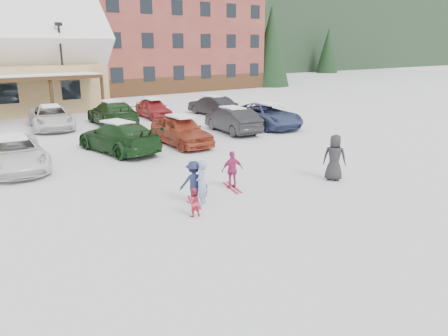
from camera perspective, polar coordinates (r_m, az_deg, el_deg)
ground at (r=14.26m, az=1.38°, el=-4.95°), size 160.00×160.00×0.00m
alpine_hotel at (r=53.62m, az=-11.80°, el=19.26°), size 31.48×14.01×21.48m
lamp_post at (r=35.58m, az=-20.38°, el=12.69°), size 0.50×0.25×6.66m
conifer_1 at (r=57.16m, az=6.20°, el=16.86°), size 4.84×4.84×11.22m
conifer_3 at (r=56.39m, az=-22.16°, el=14.70°), size 3.96×3.96×9.18m
conifer_4 at (r=70.56m, az=0.80°, el=16.95°), size 5.06×5.06×11.73m
adult_skier at (r=14.09m, az=-2.93°, el=-1.96°), size 0.66×0.63×1.52m
toddler_red at (r=13.29m, az=-4.05°, el=-4.48°), size 0.51×0.43×0.90m
child_navy at (r=14.32m, az=-3.96°, el=-1.86°), size 1.06×0.84×1.43m
skis_child_navy at (r=14.54m, az=-3.91°, el=-4.49°), size 0.71×1.37×0.03m
child_magenta at (r=15.78m, az=1.11°, el=-0.24°), size 0.87×0.54×1.39m
skis_child_magenta at (r=15.98m, az=1.09°, el=-2.58°), size 0.56×1.40×0.03m
bystander_dark at (r=17.22m, az=14.24°, el=1.33°), size 0.97×1.04×1.79m
parked_car_2 at (r=20.17m, az=-25.72°, el=1.75°), size 2.78×5.24×1.40m
parked_car_3 at (r=21.86m, az=-13.63°, el=3.97°), size 2.91×5.41×1.49m
parked_car_4 at (r=22.84m, az=-5.63°, el=4.88°), size 1.96×4.55×1.53m
parked_car_5 at (r=26.14m, az=1.12°, el=6.28°), size 2.18×4.69×1.49m
parked_car_6 at (r=28.10m, az=5.73°, el=6.87°), size 3.25×5.68×1.49m
parked_car_10 at (r=29.36m, az=-21.63°, el=6.18°), size 3.15×5.48×1.44m
parked_car_11 at (r=29.53m, az=-14.36°, el=6.96°), size 2.55×5.52×1.56m
parked_car_12 at (r=31.96m, az=-9.20°, el=7.72°), size 2.03×4.20×1.38m
parked_car_13 at (r=32.96m, az=-1.56°, el=8.17°), size 1.83×4.37×1.41m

